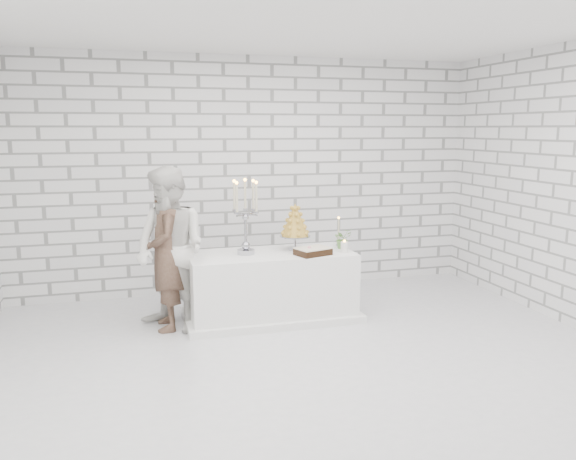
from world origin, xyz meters
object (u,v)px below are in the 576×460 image
Objects in this scene: bride at (171,250)px; candelabra at (245,217)px; cake_table at (271,286)px; groom at (166,254)px; croquembouche at (295,227)px.

candelabra is (0.81, 0.07, 0.30)m from bride.
groom is (-1.14, -0.01, 0.43)m from cake_table.
groom reaches higher than croquembouche.
cake_table is 3.39× the size of croquembouche.
groom is at bearing -178.98° from candelabra.
bride is 2.08× the size of candelabra.
croquembouche is at bearing 54.68° from bride.
groom is 3.04× the size of croquembouche.
cake_table is 2.18× the size of candelabra.
croquembouche is at bearing 92.47° from groom.
cake_table is at bearing 89.83° from groom.
candelabra reaches higher than cake_table.
candelabra is at bearing 90.38° from groom.
candelabra is (-0.28, 0.01, 0.79)m from cake_table.
groom is 0.93m from candelabra.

